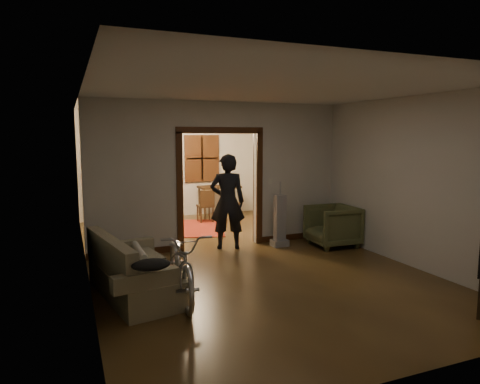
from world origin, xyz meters
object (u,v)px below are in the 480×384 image
armchair (332,226)px  bicycle (181,263)px  person (227,202)px  sofa (135,266)px  desk (219,201)px  locker (130,183)px

armchair → bicycle: bearing=-62.5°
bicycle → person: bearing=61.4°
bicycle → sofa: bearing=157.1°
sofa → armchair: bearing=6.5°
desk → armchair: bearing=-63.5°
locker → armchair: bearing=-33.8°
bicycle → armchair: (3.43, 1.55, -0.07)m
armchair → person: (-1.98, 0.60, 0.51)m
desk → locker: bearing=-174.1°
sofa → locker: (0.67, 5.34, 0.56)m
bicycle → armchair: bearing=29.8°
person → desk: (0.97, 3.25, -0.51)m
sofa → person: 2.78m
sofa → person: size_ratio=0.98×
sofa → desk: bearing=48.8°
bicycle → desk: (2.43, 5.40, -0.07)m
person → desk: size_ratio=1.67×
desk → sofa: bearing=-108.4°
sofa → person: bearing=31.6°
bicycle → person: size_ratio=0.99×
locker → person: bearing=-51.8°
bicycle → person: 2.63m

